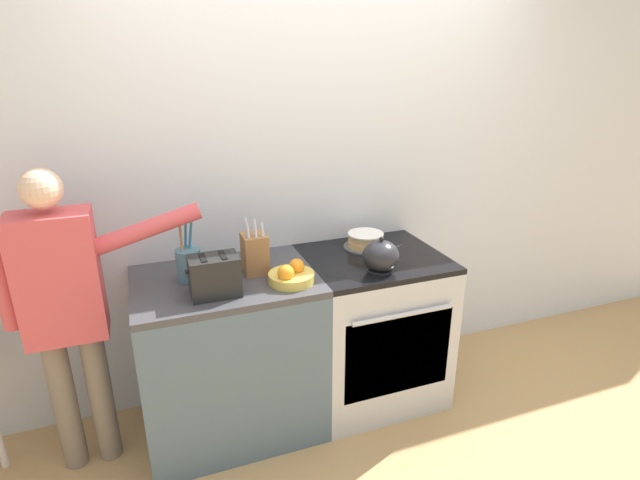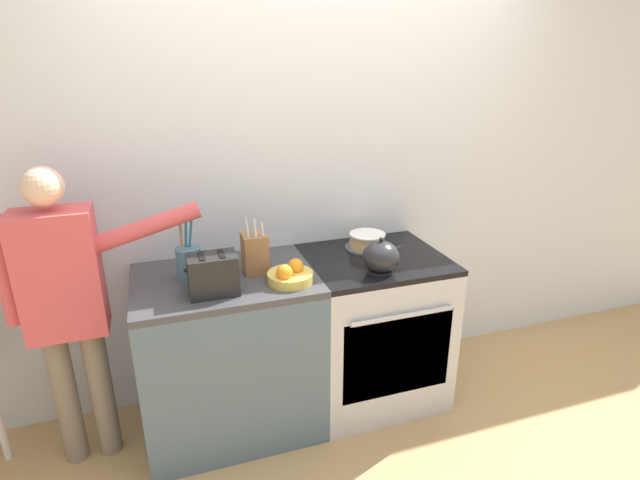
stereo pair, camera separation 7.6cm
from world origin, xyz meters
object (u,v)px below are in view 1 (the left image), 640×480
at_px(person_baker, 66,302).
at_px(utensil_crock, 189,263).
at_px(knife_block, 255,253).
at_px(stove_range, 371,326).
at_px(layer_cake, 366,241).
at_px(fruit_bowl, 291,275).
at_px(toaster, 214,276).
at_px(tea_kettle, 381,256).

bearing_deg(person_baker, utensil_crock, 11.98).
bearing_deg(knife_block, person_baker, -178.18).
distance_m(stove_range, layer_cake, 0.50).
bearing_deg(fruit_bowl, toaster, -179.44).
bearing_deg(toaster, person_baker, 166.43).
bearing_deg(stove_range, tea_kettle, -106.76).
bearing_deg(fruit_bowl, knife_block, 126.77).
relative_size(layer_cake, person_baker, 0.17).
height_order(stove_range, layer_cake, layer_cake).
height_order(utensil_crock, toaster, utensil_crock).
xyz_separation_m(utensil_crock, fruit_bowl, (0.46, -0.21, -0.05)).
distance_m(utensil_crock, person_baker, 0.56).
relative_size(tea_kettle, utensil_crock, 0.66).
distance_m(layer_cake, tea_kettle, 0.33).
height_order(layer_cake, tea_kettle, tea_kettle).
bearing_deg(utensil_crock, tea_kettle, -13.65).
relative_size(stove_range, knife_block, 3.00).
relative_size(tea_kettle, fruit_bowl, 1.03).
bearing_deg(fruit_bowl, stove_range, 16.75).
bearing_deg(knife_block, tea_kettle, -18.25).
height_order(utensil_crock, person_baker, person_baker).
relative_size(knife_block, person_baker, 0.20).
bearing_deg(stove_range, utensil_crock, 177.27).
bearing_deg(utensil_crock, stove_range, -2.73).
relative_size(utensil_crock, person_baker, 0.23).
height_order(layer_cake, fruit_bowl, fruit_bowl).
bearing_deg(toaster, layer_cake, 18.33).
relative_size(stove_range, tea_kettle, 3.83).
bearing_deg(tea_kettle, person_baker, 173.37).
distance_m(utensil_crock, toaster, 0.23).
xyz_separation_m(stove_range, knife_block, (-0.66, 0.02, 0.55)).
xyz_separation_m(layer_cake, tea_kettle, (-0.06, -0.32, 0.04)).
distance_m(layer_cake, knife_block, 0.69).
bearing_deg(stove_range, knife_block, 178.18).
distance_m(tea_kettle, toaster, 0.84).
xyz_separation_m(utensil_crock, toaster, (0.09, -0.21, 0.01)).
bearing_deg(utensil_crock, layer_cake, 5.18).
bearing_deg(person_baker, fruit_bowl, -2.14).
bearing_deg(utensil_crock, person_baker, -174.43).
bearing_deg(tea_kettle, toaster, 178.83).
bearing_deg(tea_kettle, knife_block, 161.75).
height_order(layer_cake, utensil_crock, utensil_crock).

